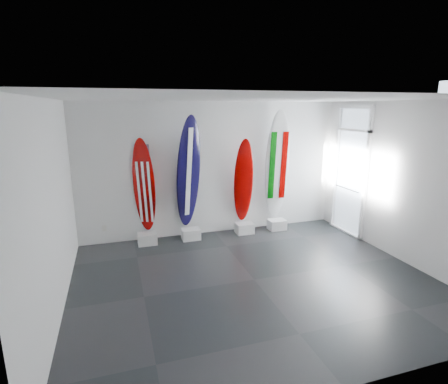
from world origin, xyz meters
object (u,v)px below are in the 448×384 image
object	(u,v)px
surfboard_usa	(144,186)
surfboard_navy	(188,173)
surfboard_swiss	(244,181)
surfboard_italy	(277,166)

from	to	relation	value
surfboard_usa	surfboard_navy	size ratio (longest dim) A/B	0.82
surfboard_usa	surfboard_swiss	size ratio (longest dim) A/B	1.04
surfboard_usa	surfboard_italy	size ratio (longest dim) A/B	0.79
surfboard_navy	surfboard_italy	size ratio (longest dim) A/B	0.96
surfboard_swiss	surfboard_italy	size ratio (longest dim) A/B	0.76
surfboard_navy	surfboard_swiss	distance (m)	1.30
surfboard_usa	surfboard_swiss	xyz separation A→B (m)	(2.23, 0.00, -0.04)
surfboard_usa	surfboard_swiss	distance (m)	2.23
surfboard_usa	surfboard_navy	distance (m)	0.98
surfboard_navy	surfboard_usa	bearing A→B (deg)	163.21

